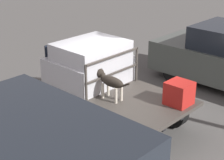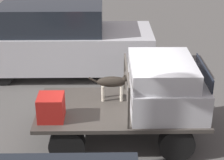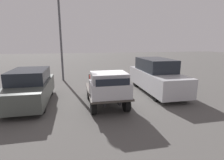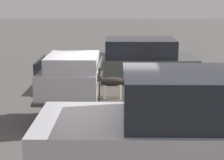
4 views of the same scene
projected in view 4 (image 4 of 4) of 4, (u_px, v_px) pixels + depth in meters
The scene contains 8 objects.
ground_plane at pixel (105, 122), 9.79m from camera, with size 80.00×80.00×0.00m, color #514F4C.
flatbed_truck at pixel (105, 102), 9.67m from camera, with size 3.44×1.83×0.77m.
truck_cab at pixel (70, 76), 9.52m from camera, with size 1.49×1.71×1.02m.
truck_headboard at pixel (101, 73), 9.49m from camera, with size 0.04×1.71×0.86m.
dog at pixel (108, 82), 9.19m from camera, with size 1.02×0.23×0.66m.
cargo_crate at pixel (157, 81), 9.99m from camera, with size 0.50×0.50×0.50m.
parked_sedan at pixel (135, 63), 13.26m from camera, with size 4.38×1.89×1.75m.
parked_pickup_far at pixel (198, 136), 6.14m from camera, with size 5.19×1.87×2.08m.
Camera 4 is at (-0.31, 9.28, 3.31)m, focal length 60.00 mm.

